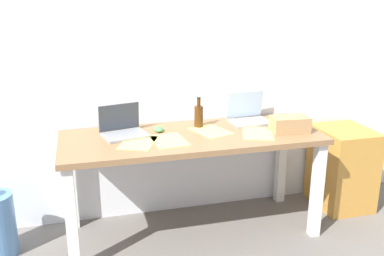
# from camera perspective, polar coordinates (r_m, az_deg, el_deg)

# --- Properties ---
(ground_plane) EXTENTS (8.00, 8.00, 0.00)m
(ground_plane) POSITION_cam_1_polar(r_m,az_deg,el_deg) (3.35, 0.00, -13.33)
(ground_plane) COLOR slate
(back_wall) EXTENTS (5.20, 0.08, 2.60)m
(back_wall) POSITION_cam_1_polar(r_m,az_deg,el_deg) (3.31, -1.85, 10.20)
(back_wall) COLOR white
(back_wall) RESTS_ON ground
(desk) EXTENTS (1.83, 0.70, 0.76)m
(desk) POSITION_cam_1_polar(r_m,az_deg,el_deg) (3.07, 0.00, -2.71)
(desk) COLOR olive
(desk) RESTS_ON ground
(laptop_left) EXTENTS (0.34, 0.30, 0.21)m
(laptop_left) POSITION_cam_1_polar(r_m,az_deg,el_deg) (3.06, -9.06, -0.17)
(laptop_left) COLOR gray
(laptop_left) RESTS_ON desk
(laptop_right) EXTENTS (0.32, 0.26, 0.23)m
(laptop_right) POSITION_cam_1_polar(r_m,az_deg,el_deg) (3.36, 7.47, 1.61)
(laptop_right) COLOR gray
(laptop_right) RESTS_ON desk
(beer_bottle) EXTENTS (0.06, 0.06, 0.23)m
(beer_bottle) POSITION_cam_1_polar(r_m,az_deg,el_deg) (3.19, 0.88, 1.65)
(beer_bottle) COLOR #47280F
(beer_bottle) RESTS_ON desk
(computer_mouse) EXTENTS (0.07, 0.10, 0.03)m
(computer_mouse) POSITION_cam_1_polar(r_m,az_deg,el_deg) (3.12, -4.39, -0.15)
(computer_mouse) COLOR #4C9E56
(computer_mouse) RESTS_ON desk
(cardboard_box) EXTENTS (0.28, 0.18, 0.11)m
(cardboard_box) POSITION_cam_1_polar(r_m,az_deg,el_deg) (3.17, 12.79, 0.48)
(cardboard_box) COLOR tan
(cardboard_box) RESTS_ON desk
(paper_yellow_folder) EXTENTS (0.24, 0.31, 0.00)m
(paper_yellow_folder) POSITION_cam_1_polar(r_m,az_deg,el_deg) (2.92, -3.07, -1.65)
(paper_yellow_folder) COLOR #F4E06B
(paper_yellow_folder) RESTS_ON desk
(paper_sheet_front_left) EXTENTS (0.31, 0.35, 0.00)m
(paper_sheet_front_left) POSITION_cam_1_polar(r_m,az_deg,el_deg) (2.90, -7.12, -1.92)
(paper_sheet_front_left) COLOR #F4E06B
(paper_sheet_front_left) RESTS_ON desk
(paper_sheet_front_right) EXTENTS (0.30, 0.35, 0.00)m
(paper_sheet_front_right) POSITION_cam_1_polar(r_m,az_deg,el_deg) (3.10, 8.67, -0.69)
(paper_sheet_front_right) COLOR #F4E06B
(paper_sheet_front_right) RESTS_ON desk
(paper_sheet_near_back) EXTENTS (0.29, 0.35, 0.00)m
(paper_sheet_near_back) POSITION_cam_1_polar(r_m,az_deg,el_deg) (3.12, 2.46, -0.40)
(paper_sheet_near_back) COLOR #F4E06B
(paper_sheet_near_back) RESTS_ON desk
(filing_cabinet) EXTENTS (0.40, 0.48, 0.66)m
(filing_cabinet) POSITION_cam_1_polar(r_m,az_deg,el_deg) (3.80, 19.17, -4.95)
(filing_cabinet) COLOR #C68938
(filing_cabinet) RESTS_ON ground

